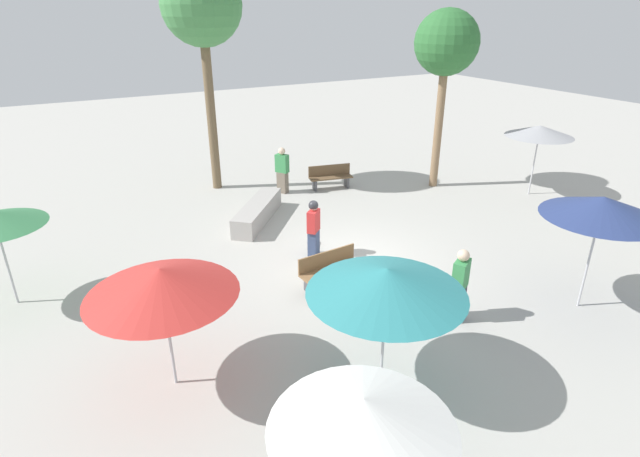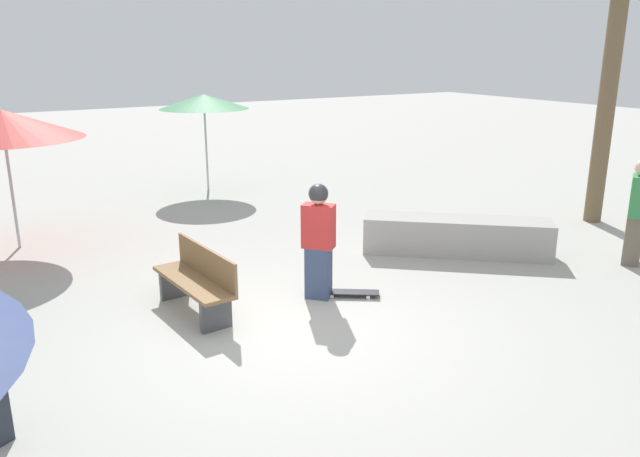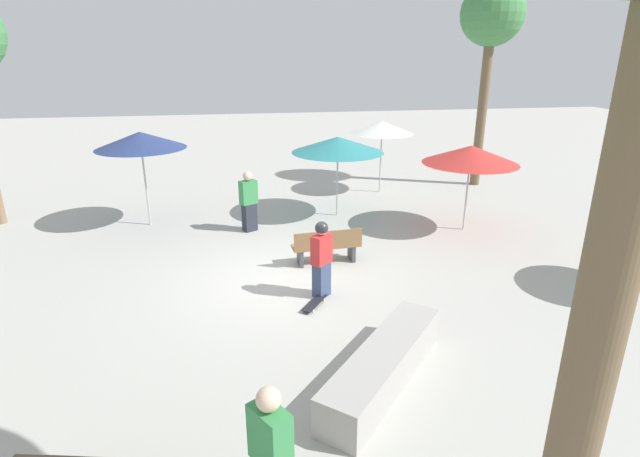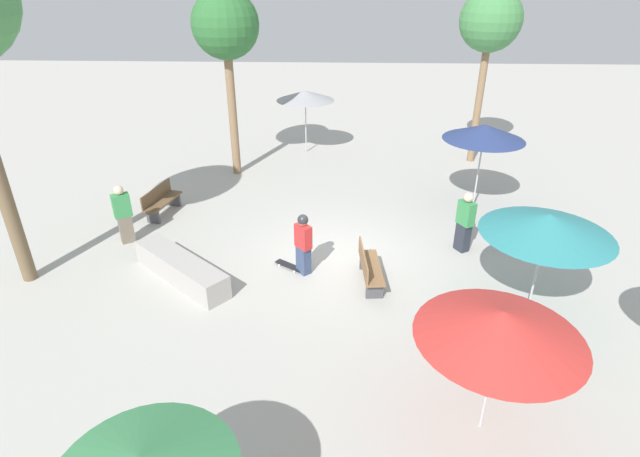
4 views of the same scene
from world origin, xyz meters
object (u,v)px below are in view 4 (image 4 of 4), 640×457
at_px(bench_far, 161,201).
at_px(shade_umbrella_navy, 484,132).
at_px(bystander_watching, 465,222).
at_px(skater_main, 303,242).
at_px(palm_tree_center_right, 490,23).
at_px(skateboard, 289,265).
at_px(bench_near, 369,268).
at_px(bystander_far, 123,214).
at_px(concrete_ledge, 181,269).
at_px(shade_umbrella_teal, 548,224).
at_px(shade_umbrella_grey, 305,96).
at_px(shade_umbrella_red, 501,325).
at_px(palm_tree_center_left, 226,28).

bearing_deg(bench_far, shade_umbrella_navy, 108.08).
bearing_deg(shade_umbrella_navy, bystander_watching, 71.00).
relative_size(skater_main, palm_tree_center_right, 0.26).
xyz_separation_m(bench_far, bystander_watching, (-8.70, 1.85, 0.40)).
height_order(skateboard, bench_near, bench_near).
bearing_deg(shade_umbrella_navy, bystander_far, 15.04).
bearing_deg(palm_tree_center_right, bench_near, 63.30).
bearing_deg(concrete_ledge, shade_umbrella_navy, -150.69).
bearing_deg(skateboard, concrete_ledge, 48.67).
xyz_separation_m(shade_umbrella_teal, bystander_watching, (0.92, -2.63, -1.31)).
bearing_deg(shade_umbrella_grey, bench_far, 56.04).
height_order(skater_main, shade_umbrella_navy, shade_umbrella_navy).
bearing_deg(palm_tree_center_right, concrete_ledge, 44.53).
distance_m(shade_umbrella_red, shade_umbrella_navy, 8.84).
bearing_deg(palm_tree_center_left, palm_tree_center_right, -169.53).
distance_m(skater_main, shade_umbrella_grey, 9.24).
xyz_separation_m(skateboard, palm_tree_center_left, (2.54, -6.48, 4.94)).
distance_m(bench_far, palm_tree_center_right, 12.60).
distance_m(bench_near, palm_tree_center_left, 9.55).
distance_m(skater_main, shade_umbrella_navy, 6.72).
distance_m(shade_umbrella_navy, bystander_watching, 3.35).
bearing_deg(concrete_ledge, bystander_far, -41.72).
height_order(concrete_ledge, shade_umbrella_grey, shade_umbrella_grey).
distance_m(bench_near, bystander_far, 6.79).
height_order(concrete_ledge, bench_near, bench_near).
bearing_deg(bystander_far, bench_near, 132.39).
bearing_deg(palm_tree_center_right, bystander_far, 32.46).
bearing_deg(bystander_watching, palm_tree_center_left, 23.39).
bearing_deg(bystander_far, bystander_watching, 147.02).
bearing_deg(bench_near, skater_main, -108.76).
xyz_separation_m(shade_umbrella_grey, bystander_far, (4.43, 7.73, -1.46)).
bearing_deg(concrete_ledge, bench_far, -65.53).
bearing_deg(bystander_far, palm_tree_center_left, -143.42).
distance_m(bench_near, bench_far, 7.08).
height_order(shade_umbrella_grey, bystander_watching, shade_umbrella_grey).
xyz_separation_m(skateboard, shade_umbrella_navy, (-5.49, -3.88, 2.35)).
bearing_deg(concrete_ledge, shade_umbrella_grey, -104.12).
relative_size(concrete_ledge, shade_umbrella_red, 1.08).
xyz_separation_m(shade_umbrella_grey, shade_umbrella_teal, (-5.59, 10.45, -0.16)).
relative_size(shade_umbrella_navy, palm_tree_center_left, 0.43).
bearing_deg(concrete_ledge, palm_tree_center_right, -135.47).
bearing_deg(skater_main, concrete_ledge, 56.54).
relative_size(palm_tree_center_left, bystander_watching, 3.72).
distance_m(concrete_ledge, shade_umbrella_red, 7.64).
bearing_deg(bystander_far, concrete_ledge, 105.86).
bearing_deg(bench_far, skater_main, 67.94).
bearing_deg(shade_umbrella_grey, skater_main, 93.34).
height_order(palm_tree_center_left, bystander_far, palm_tree_center_left).
relative_size(palm_tree_center_right, palm_tree_center_left, 1.00).
bearing_deg(bench_far, shade_umbrella_grey, 158.54).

